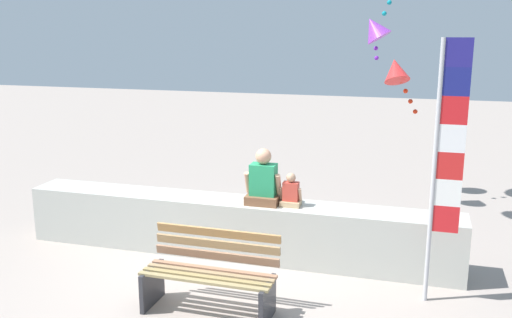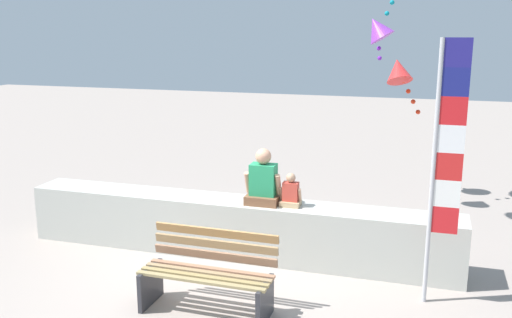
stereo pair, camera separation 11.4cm
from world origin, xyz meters
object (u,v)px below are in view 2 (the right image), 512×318
(kite_red, at_px, (399,71))
(kite_purple, at_px, (377,29))
(park_bench, at_px, (208,275))
(person_adult, at_px, (263,182))
(person_child, at_px, (291,193))
(flag_banner, at_px, (443,156))

(kite_red, bearing_deg, kite_purple, 125.65)
(park_bench, distance_m, kite_red, 5.18)
(park_bench, distance_m, person_adult, 1.71)
(person_adult, xyz_separation_m, person_child, (0.38, 0.00, -0.12))
(kite_purple, relative_size, kite_red, 0.84)
(park_bench, bearing_deg, kite_red, 69.10)
(person_child, bearing_deg, kite_red, 68.48)
(person_adult, distance_m, kite_red, 3.53)
(park_bench, height_order, kite_red, kite_red)
(park_bench, xyz_separation_m, person_child, (0.56, 1.56, 0.56))
(flag_banner, xyz_separation_m, kite_purple, (-1.15, 4.18, 1.34))
(park_bench, relative_size, person_adult, 1.98)
(person_child, relative_size, kite_red, 0.44)
(person_adult, xyz_separation_m, kite_red, (1.52, 2.91, 1.30))
(park_bench, height_order, flag_banner, flag_banner)
(person_adult, height_order, flag_banner, flag_banner)
(person_adult, height_order, kite_purple, kite_purple)
(person_adult, relative_size, flag_banner, 0.25)
(park_bench, height_order, person_adult, person_adult)
(person_child, bearing_deg, kite_purple, 78.67)
(park_bench, bearing_deg, kite_purple, 76.02)
(person_child, distance_m, kite_red, 3.43)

